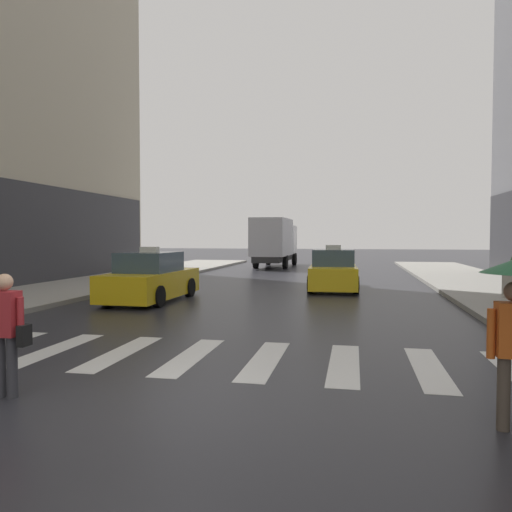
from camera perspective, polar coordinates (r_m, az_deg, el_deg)
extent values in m
plane|color=#26262B|center=(6.40, -16.68, -17.36)|extent=(160.00, 160.00, 0.00)
cube|color=silver|center=(10.22, -22.26, -9.96)|extent=(0.50, 2.80, 0.01)
cube|color=silver|center=(9.56, -15.38, -10.72)|extent=(0.50, 2.80, 0.01)
cube|color=silver|center=(9.04, -7.55, -11.41)|extent=(0.50, 2.80, 0.01)
cube|color=silver|center=(8.71, 1.06, -11.91)|extent=(0.50, 2.80, 0.01)
cube|color=silver|center=(8.59, 10.17, -12.17)|extent=(0.50, 2.80, 0.01)
cube|color=silver|center=(8.67, 19.34, -12.12)|extent=(0.50, 2.80, 0.01)
cube|color=yellow|center=(16.76, -12.05, -3.18)|extent=(1.90, 4.54, 0.84)
cube|color=#384C5B|center=(16.62, -12.22, -0.67)|extent=(1.65, 2.14, 0.64)
cube|color=silver|center=(16.60, -12.23, 0.74)|extent=(0.61, 0.25, 0.18)
cylinder|color=black|center=(18.36, -12.72, -3.44)|extent=(0.24, 0.66, 0.66)
cylinder|color=black|center=(17.70, -7.70, -3.62)|extent=(0.24, 0.66, 0.66)
cylinder|color=black|center=(15.98, -16.87, -4.33)|extent=(0.24, 0.66, 0.66)
cylinder|color=black|center=(15.21, -11.24, -4.60)|extent=(0.24, 0.66, 0.66)
cube|color=#F2EAB2|center=(19.08, -10.93, -2.39)|extent=(0.20, 0.04, 0.14)
cube|color=#F2EAB2|center=(18.61, -7.37, -2.48)|extent=(0.20, 0.04, 0.14)
cube|color=yellow|center=(20.11, 8.92, -2.26)|extent=(1.97, 4.57, 0.84)
cube|color=#384C5B|center=(19.97, 8.93, -0.16)|extent=(1.68, 2.16, 0.64)
cube|color=silver|center=(19.96, 8.94, 1.01)|extent=(0.61, 0.26, 0.18)
cylinder|color=black|center=(21.50, 6.64, -2.57)|extent=(0.25, 0.67, 0.66)
cylinder|color=black|center=(21.49, 11.21, -2.60)|extent=(0.25, 0.67, 0.66)
cylinder|color=black|center=(18.81, 6.29, -3.26)|extent=(0.25, 0.67, 0.66)
cylinder|color=black|center=(18.81, 11.51, -3.30)|extent=(0.25, 0.67, 0.66)
cube|color=#F2EAB2|center=(22.39, 7.32, -1.69)|extent=(0.20, 0.05, 0.14)
cube|color=#F2EAB2|center=(22.38, 10.55, -1.71)|extent=(0.20, 0.05, 0.14)
cube|color=#2D2D2D|center=(34.25, 2.12, -0.23)|extent=(1.89, 6.62, 0.40)
cube|color=silver|center=(37.47, 2.99, 1.90)|extent=(2.12, 1.83, 2.10)
cube|color=#384C5B|center=(38.38, 3.21, 2.46)|extent=(1.89, 0.07, 0.95)
cube|color=silver|center=(33.33, 1.85, 2.20)|extent=(2.26, 4.83, 2.50)
cylinder|color=black|center=(37.48, 1.43, -0.32)|extent=(0.29, 0.90, 0.90)
cylinder|color=black|center=(37.17, 4.46, -0.34)|extent=(0.29, 0.90, 0.90)
cylinder|color=black|center=(33.04, -0.02, -0.66)|extent=(0.29, 0.90, 0.90)
cylinder|color=black|center=(32.68, 3.41, -0.70)|extent=(0.29, 0.90, 0.90)
cylinder|color=#473D33|center=(6.25, 26.73, -14.03)|extent=(0.14, 0.14, 0.82)
cylinder|color=#BF5119|center=(6.07, 25.56, -8.10)|extent=(0.09, 0.09, 0.55)
cylinder|color=#333338|center=(7.53, -27.50, -11.27)|extent=(0.14, 0.14, 0.82)
cylinder|color=#333338|center=(7.42, -26.40, -11.45)|extent=(0.14, 0.14, 0.82)
cube|color=maroon|center=(7.34, -27.05, -5.96)|extent=(0.36, 0.24, 0.60)
sphere|color=tan|center=(7.29, -27.11, -2.69)|extent=(0.22, 0.22, 0.22)
cylinder|color=maroon|center=(7.21, -25.60, -6.48)|extent=(0.09, 0.09, 0.55)
cube|color=black|center=(7.22, -25.25, -8.32)|extent=(0.10, 0.20, 0.28)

